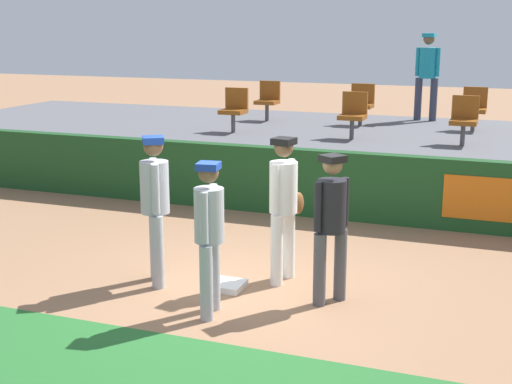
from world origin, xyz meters
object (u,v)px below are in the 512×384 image
Objects in this scene: seat_front_center at (353,113)px; first_base at (227,285)px; player_umpire at (331,219)px; seat_back_left at (268,98)px; seat_back_right at (474,106)px; player_fielder_home at (284,200)px; seat_front_right at (464,118)px; player_runner_visitor at (155,200)px; seat_back_center at (361,102)px; spectator_hooded at (427,70)px; player_coach_visitor at (209,228)px; seat_front_left at (234,107)px.

first_base is at bearing -93.89° from seat_front_center.
player_umpire is 2.08× the size of seat_back_left.
player_fielder_home is at bearing -105.49° from seat_back_right.
seat_front_right is (4.22, -1.80, -0.00)m from seat_back_left.
first_base is at bearing 66.21° from player_runner_visitor.
seat_back_center is (1.00, 7.01, 0.52)m from player_runner_visitor.
spectator_hooded reaches higher than player_umpire.
seat_front_right is at bearing 114.46° from spectator_hooded.
player_fielder_home is at bearing 42.23° from first_base.
player_coach_visitor is at bearing -8.69° from player_fielder_home.
seat_front_right is (2.29, 5.08, 1.56)m from first_base.
spectator_hooded is (3.17, 1.17, 0.60)m from seat_back_left.
spectator_hooded reaches higher than player_runner_visitor.
player_umpire is 6.97m from seat_back_right.
seat_front_right is 0.46× the size of spectator_hooded.
spectator_hooded is (-1.05, 2.97, 0.60)m from seat_front_right.
seat_back_left is 4.26m from seat_back_right.
player_umpire is 8.13m from spectator_hooded.
seat_back_left is 1.00× the size of seat_front_right.
seat_back_center reaches higher than first_base.
player_umpire is 2.08× the size of seat_back_center.
player_runner_visitor is 1.23m from player_coach_visitor.
seat_front_left is at bearing -169.05° from player_coach_visitor.
player_umpire is at bearing -80.19° from seat_back_center.
seat_back_right is 4.66m from seat_front_left.
seat_front_center reaches higher than player_coach_visitor.
seat_back_right is at bearing -0.01° from seat_back_center.
player_fielder_home is 1.05× the size of player_umpire.
seat_back_left reaches higher than player_coach_visitor.
player_coach_visitor is 6.29m from seat_front_right.
player_umpire is 7.00m from seat_back_center.
seat_back_right is (2.22, -0.00, -0.00)m from seat_back_center.
player_fielder_home is at bearing 89.91° from spectator_hooded.
seat_front_left is (-2.32, -0.00, -0.00)m from seat_front_center.
seat_back_right is at bearing 88.78° from seat_front_right.
seat_front_center reaches higher than first_base.
player_fielder_home is 4.62m from seat_front_center.
seat_front_right is at bearing -0.00° from seat_front_center.
seat_front_center is at bearing 78.35° from spectator_hooded.
seat_front_center is 1.00× the size of seat_front_right.
seat_back_center reaches higher than player_coach_visitor.
seat_front_left is (-1.98, 5.08, 1.56)m from first_base.
spectator_hooded reaches higher than seat_front_center.
spectator_hooded is at bearing 164.11° from player_coach_visitor.
first_base is at bearing -179.39° from player_coach_visitor.
seat_front_left and seat_front_right have the same top height.
spectator_hooded reaches higher than seat_back_center.
seat_back_right reaches higher than player_runner_visitor.
seat_front_center reaches higher than player_fielder_home.
spectator_hooded reaches higher than first_base.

